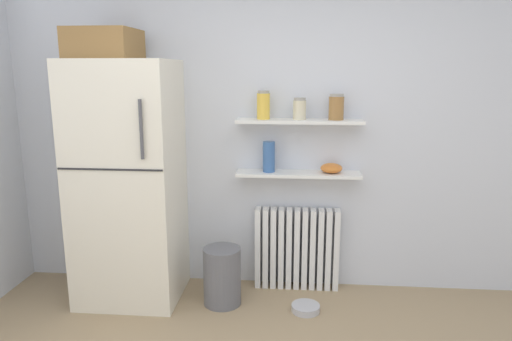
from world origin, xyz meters
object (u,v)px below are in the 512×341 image
Objects in this scene: trash_bin at (222,276)px; refrigerator at (127,177)px; storage_jar_1 at (300,109)px; storage_jar_2 at (336,107)px; radiator at (297,249)px; vase at (269,157)px; storage_jar_0 at (263,105)px; pet_food_bowl at (306,308)px; shelf_bowl at (331,168)px.

refrigerator is at bearing 173.49° from trash_bin.
storage_jar_2 is (0.27, 0.00, 0.01)m from storage_jar_1.
vase is (-0.23, -0.03, 0.76)m from radiator.
vase is (0.04, 0.00, -0.40)m from storage_jar_0.
radiator is 4.12× the size of storage_jar_1.
trash_bin reaches higher than pet_food_bowl.
pet_food_bowl is at bearing -118.92° from storage_jar_2.
storage_jar_2 is (0.27, -0.03, 1.15)m from radiator.
pet_food_bowl is (0.35, -0.37, -1.47)m from storage_jar_0.
refrigerator is 1.04m from trash_bin.
storage_jar_2 is at bearing 0.00° from vase.
refrigerator is at bearing -172.18° from storage_jar_2.
shelf_bowl reaches higher than trash_bin.
radiator is 0.51m from pet_food_bowl.
shelf_bowl is 1.18m from trash_bin.
storage_jar_0 is 1.34m from trash_bin.
vase is 1.17m from pet_food_bowl.
trash_bin is 2.11× the size of pet_food_bowl.
storage_jar_2 is at bearing 19.61° from trash_bin.
storage_jar_1 is at bearing 101.11° from pet_food_bowl.
pet_food_bowl is at bearing -6.32° from refrigerator.
pet_food_bowl is (-0.18, -0.37, -0.99)m from shelf_bowl.
storage_jar_2 is at bearing 0.00° from storage_jar_1.
radiator is at bearing 100.29° from pet_food_bowl.
storage_jar_2 reaches higher than shelf_bowl.
refrigerator reaches higher than storage_jar_2.
vase is (-0.51, 0.00, -0.39)m from storage_jar_2.
refrigerator is 1.67m from storage_jar_2.
shelf_bowl reaches higher than pet_food_bowl.
storage_jar_0 is (-0.27, -0.03, 1.16)m from radiator.
refrigerator reaches higher than vase.
storage_jar_1 is 1.40m from trash_bin.
storage_jar_2 is at bearing 0.00° from shelf_bowl.
vase is at bearing 0.00° from storage_jar_0.
storage_jar_2 is 1.16× the size of shelf_bowl.
storage_jar_2 is 0.64m from vase.
radiator reaches higher than pet_food_bowl.
storage_jar_1 reaches higher than vase.
refrigerator is at bearing -168.06° from storage_jar_0.
storage_jar_0 is at bearing -180.00° from shelf_bowl.
vase is at bearing 180.00° from storage_jar_2.
refrigerator is 10.55× the size of storage_jar_2.
shelf_bowl is at bearing -6.73° from radiator.
refrigerator is 9.67× the size of pet_food_bowl.
refrigerator is at bearing -170.55° from storage_jar_1.
vase reaches higher than trash_bin.
radiator is 0.66m from trash_bin.
vase reaches higher than radiator.
radiator is at bearing 90.00° from storage_jar_1.
shelf_bowl reaches higher than radiator.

